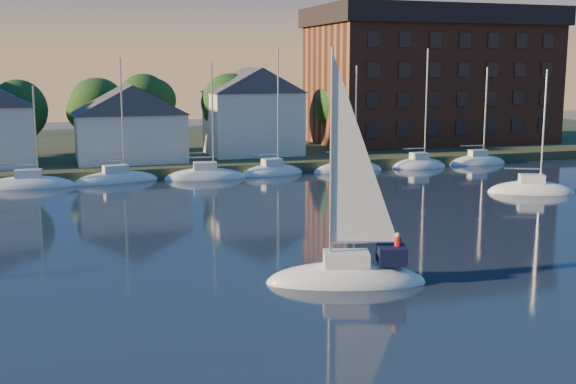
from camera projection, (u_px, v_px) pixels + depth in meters
name	position (u px, v px, depth m)	size (l,w,h in m)	color
ground	(487.00, 382.00, 25.26)	(260.00, 260.00, 0.00)	black
shoreline_land	(162.00, 150.00, 95.38)	(160.00, 50.00, 2.00)	#2F3720
wooden_dock	(196.00, 174.00, 73.88)	(120.00, 3.00, 1.00)	brown
clubhouse_centre	(130.00, 122.00, 75.81)	(11.55, 8.40, 8.08)	silver
clubhouse_east	(253.00, 110.00, 81.87)	(10.50, 8.40, 9.80)	silver
condo_block	(431.00, 75.00, 94.85)	(31.00, 17.00, 17.40)	brown
tree_line	(193.00, 99.00, 83.55)	(93.40, 5.40, 8.90)	#372319
moored_fleet	(162.00, 179.00, 69.82)	(79.50, 2.40, 12.05)	white
hero_sailboat	(349.00, 273.00, 36.66)	(8.57, 4.98, 12.93)	white
drifting_sailboat_right	(531.00, 192.00, 62.85)	(7.76, 5.50, 11.74)	white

